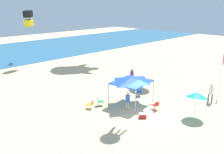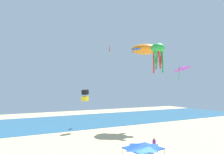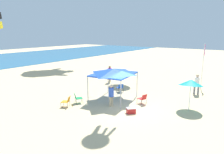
# 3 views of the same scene
# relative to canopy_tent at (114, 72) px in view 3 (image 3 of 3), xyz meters

# --- Properties ---
(ground) EXTENTS (120.00, 120.00, 0.10)m
(ground) POSITION_rel_canopy_tent_xyz_m (-0.85, -1.95, -2.43)
(ground) COLOR #D6BC8C
(canopy_tent) EXTENTS (3.85, 3.43, 2.65)m
(canopy_tent) POSITION_rel_canopy_tent_xyz_m (0.00, 0.00, 0.00)
(canopy_tent) COLOR #B7B7BC
(canopy_tent) RESTS_ON ground
(beach_umbrella) EXTENTS (1.80, 1.75, 2.39)m
(beach_umbrella) POSITION_rel_canopy_tent_xyz_m (1.52, -5.76, -0.39)
(beach_umbrella) COLOR silver
(beach_umbrella) RESTS_ON ground
(folding_chair_left_of_tent) EXTENTS (0.81, 0.78, 0.82)m
(folding_chair_left_of_tent) POSITION_rel_canopy_tent_xyz_m (-2.44, 1.80, -1.90)
(folding_chair_left_of_tent) COLOR black
(folding_chair_left_of_tent) RESTS_ON ground
(folding_chair_facing_ocean) EXTENTS (0.78, 0.81, 0.82)m
(folding_chair_facing_ocean) POSITION_rel_canopy_tent_xyz_m (2.13, 0.74, -1.90)
(folding_chair_facing_ocean) COLOR black
(folding_chair_facing_ocean) RESTS_ON ground
(folding_chair_right_of_tent) EXTENTS (0.74, 0.79, 0.82)m
(folding_chair_right_of_tent) POSITION_rel_canopy_tent_xyz_m (-3.49, 1.88, -1.90)
(folding_chair_right_of_tent) COLOR black
(folding_chair_right_of_tent) RESTS_ON ground
(folding_chair_near_cooler) EXTENTS (0.69, 0.76, 0.82)m
(folding_chair_near_cooler) POSITION_rel_canopy_tent_xyz_m (0.44, -2.50, -1.90)
(folding_chair_near_cooler) COLOR black
(folding_chair_near_cooler) RESTS_ON ground
(cooler_box) EXTENTS (0.73, 0.72, 0.40)m
(cooler_box) POSITION_rel_canopy_tent_xyz_m (-1.73, -2.72, -2.18)
(cooler_box) COLOR red
(cooler_box) RESTS_ON ground
(banner_flag) EXTENTS (0.36, 0.06, 4.48)m
(banner_flag) POSITION_rel_canopy_tent_xyz_m (8.03, -5.15, 0.30)
(banner_flag) COLOR silver
(banner_flag) RESTS_ON ground
(person_kite_handler) EXTENTS (0.45, 0.40, 1.69)m
(person_kite_handler) POSITION_rel_canopy_tent_xyz_m (-1.39, -0.76, -1.38)
(person_kite_handler) COLOR #C6B28C
(person_kite_handler) RESTS_ON ground
(person_far_stroller) EXTENTS (0.47, 0.45, 1.90)m
(person_far_stroller) POSITION_rel_canopy_tent_xyz_m (4.60, 3.79, -1.26)
(person_far_stroller) COLOR #C6B28C
(person_far_stroller) RESTS_ON ground
(person_near_umbrella) EXTENTS (0.44, 0.48, 1.87)m
(person_near_umbrella) POSITION_rel_canopy_tent_xyz_m (5.59, -5.28, -1.28)
(person_near_umbrella) COLOR slate
(person_near_umbrella) RESTS_ON ground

